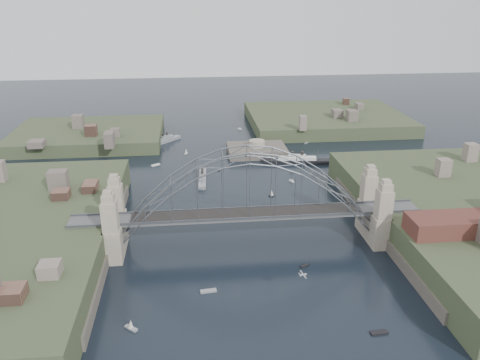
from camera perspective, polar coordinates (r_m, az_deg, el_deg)
name	(u,v)px	position (r m, az deg, el deg)	size (l,w,h in m)	color
ground	(248,244)	(120.35, 0.92, -7.56)	(500.00, 500.00, 0.00)	black
bridge	(248,198)	(114.90, 0.95, -2.17)	(84.00, 13.80, 24.60)	#525254
shore_west	(4,249)	(126.66, -26.01, -7.35)	(50.50, 90.00, 12.00)	#384328
shore_east	(469,226)	(138.01, 25.37, -4.90)	(50.50, 90.00, 12.00)	#384328
headland_nw	(89,139)	(211.89, -17.32, 4.57)	(60.00, 45.00, 9.00)	#384328
headland_ne	(326,123)	(230.88, 10.03, 6.62)	(70.00, 55.00, 9.50)	#384328
fort_island	(257,155)	(185.79, 1.98, 2.98)	(22.00, 16.00, 9.40)	#504940
wharf_shed	(453,225)	(117.38, 23.77, -4.83)	(20.00, 8.00, 4.00)	#592D26
finger_pier	(458,299)	(108.97, 24.25, -12.62)	(4.00, 22.00, 1.40)	#525254
naval_cruiser_near	(202,178)	(159.74, -4.44, 0.23)	(3.18, 17.32, 5.17)	gray
naval_cruiser_far	(165,140)	(202.25, -8.77, 4.63)	(12.48, 13.41, 5.44)	gray
ocean_liner	(297,161)	(176.41, 6.72, 2.26)	(24.81, 6.06, 6.03)	black
aeroplane	(302,275)	(96.58, 7.34, -10.97)	(1.62, 2.95, 0.43)	#ADB0B4
small_boat_a	(167,222)	(132.48, -8.59, -4.88)	(1.36, 2.82, 0.45)	white
small_boat_b	(272,193)	(147.14, 3.73, -1.57)	(1.80, 1.30, 2.38)	white
small_boat_c	(208,291)	(103.21, -3.73, -12.91)	(3.48, 1.48, 0.45)	white
small_boat_d	(291,181)	(159.14, 6.06, -0.10)	(1.56, 2.07, 1.43)	white
small_boat_e	(156,165)	(175.79, -9.90, 1.75)	(3.31, 2.78, 0.45)	white
small_boat_f	(219,170)	(168.06, -2.53, 1.13)	(0.85, 1.51, 0.45)	white
small_boat_g	(379,333)	(95.85, 16.05, -16.88)	(3.29, 1.29, 0.45)	white
small_boat_h	(186,151)	(186.49, -6.36, 3.36)	(1.41, 1.86, 2.38)	white
small_boat_i	(360,204)	(145.59, 13.98, -2.81)	(1.60, 2.34, 0.45)	white
small_boat_j	(131,326)	(95.14, -12.72, -16.36)	(2.69, 2.53, 2.38)	white
small_boat_k	(240,129)	(219.07, -0.04, 6.03)	(1.85, 1.79, 1.43)	white
small_boat_l	(111,206)	(145.47, -14.88, -2.92)	(2.27, 2.05, 0.45)	white
small_boat_m	(305,266)	(112.22, 7.61, -9.99)	(2.24, 1.75, 0.45)	white
small_boat_n	(306,143)	(200.73, 7.81, 4.34)	(2.23, 2.44, 0.45)	white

